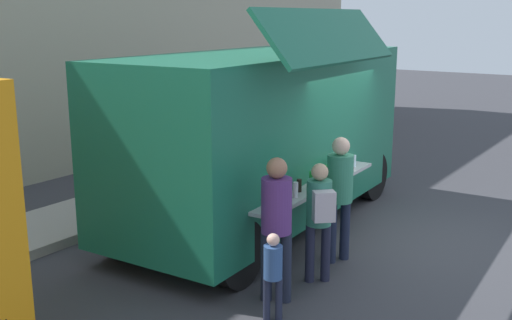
% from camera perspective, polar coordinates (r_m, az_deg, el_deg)
% --- Properties ---
extents(ground_plane, '(60.00, 60.00, 0.00)m').
position_cam_1_polar(ground_plane, '(9.90, 13.50, -7.19)').
color(ground_plane, '#38383D').
extents(food_truck_main, '(6.11, 3.13, 3.50)m').
position_cam_1_polar(food_truck_main, '(9.95, 0.84, 2.58)').
color(food_truck_main, '#1A6C4D').
rests_on(food_truck_main, ground).
extents(trash_bin, '(0.60, 0.60, 1.00)m').
position_cam_1_polar(trash_bin, '(14.86, 2.46, 2.00)').
color(trash_bin, '#2C6638').
rests_on(trash_bin, ground).
extents(customer_front_ordering, '(0.57, 0.42, 1.79)m').
position_cam_1_polar(customer_front_ordering, '(8.56, 7.72, -2.69)').
color(customer_front_ordering, '#1D233B').
rests_on(customer_front_ordering, ground).
extents(customer_mid_with_backpack, '(0.50, 0.49, 1.59)m').
position_cam_1_polar(customer_mid_with_backpack, '(7.86, 5.95, -4.77)').
color(customer_mid_with_backpack, '#202236').
rests_on(customer_mid_with_backpack, ground).
extents(customer_rear_waiting, '(0.37, 0.37, 1.80)m').
position_cam_1_polar(customer_rear_waiting, '(7.28, 1.92, -5.34)').
color(customer_rear_waiting, '#1F2437').
rests_on(customer_rear_waiting, ground).
extents(child_near_queue, '(0.21, 0.21, 1.05)m').
position_cam_1_polar(child_near_queue, '(6.97, 1.59, -10.14)').
color(child_near_queue, '#1E2338').
rests_on(child_near_queue, ground).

